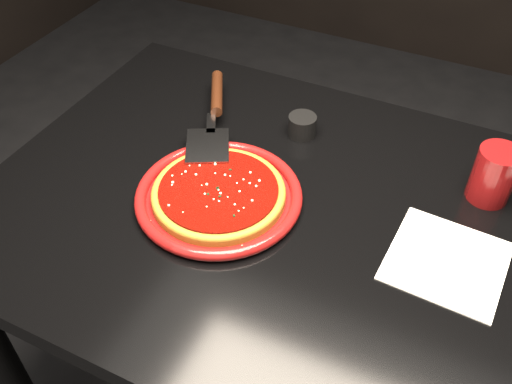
# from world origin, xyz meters

# --- Properties ---
(table) EXTENTS (1.20, 0.80, 0.75)m
(table) POSITION_xyz_m (0.00, 0.00, 0.38)
(table) COLOR black
(table) RESTS_ON floor
(plate) EXTENTS (0.39, 0.39, 0.02)m
(plate) POSITION_xyz_m (-0.17, -0.04, 0.76)
(plate) COLOR maroon
(plate) RESTS_ON table
(pizza_crust) EXTENTS (0.31, 0.31, 0.01)m
(pizza_crust) POSITION_xyz_m (-0.17, -0.04, 0.76)
(pizza_crust) COLOR brown
(pizza_crust) RESTS_ON plate
(pizza_crust_rim) EXTENTS (0.31, 0.31, 0.02)m
(pizza_crust_rim) POSITION_xyz_m (-0.17, -0.04, 0.77)
(pizza_crust_rim) COLOR brown
(pizza_crust_rim) RESTS_ON plate
(pizza_sauce) EXTENTS (0.28, 0.28, 0.01)m
(pizza_sauce) POSITION_xyz_m (-0.17, -0.04, 0.78)
(pizza_sauce) COLOR #710A04
(pizza_sauce) RESTS_ON plate
(parmesan_dusting) EXTENTS (0.21, 0.21, 0.01)m
(parmesan_dusting) POSITION_xyz_m (-0.17, -0.04, 0.78)
(parmesan_dusting) COLOR #F9EDC0
(parmesan_dusting) RESTS_ON plate
(basil_flecks) EXTENTS (0.19, 0.19, 0.00)m
(basil_flecks) POSITION_xyz_m (-0.17, -0.04, 0.78)
(basil_flecks) COLOR black
(basil_flecks) RESTS_ON plate
(pizza_server) EXTENTS (0.25, 0.36, 0.03)m
(pizza_server) POSITION_xyz_m (-0.28, 0.14, 0.79)
(pizza_server) COLOR #BBBDC2
(pizza_server) RESTS_ON plate
(cup) EXTENTS (0.10, 0.10, 0.11)m
(cup) POSITION_xyz_m (0.27, 0.19, 0.80)
(cup) COLOR maroon
(cup) RESTS_ON table
(napkin_a) EXTENTS (0.19, 0.19, 0.00)m
(napkin_a) POSITION_xyz_m (0.23, -0.00, 0.75)
(napkin_a) COLOR white
(napkin_a) RESTS_ON table
(ramekin) EXTENTS (0.08, 0.08, 0.04)m
(ramekin) POSITION_xyz_m (-0.11, 0.21, 0.77)
(ramekin) COLOR black
(ramekin) RESTS_ON table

